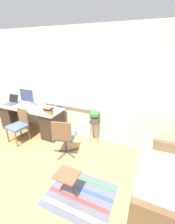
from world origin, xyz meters
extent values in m
plane|color=tan|center=(0.00, 0.00, 0.00)|extent=(14.00, 14.00, 0.00)
cube|color=beige|center=(0.00, 0.73, 1.35)|extent=(9.00, 0.06, 2.70)
cube|color=white|center=(-0.10, 0.69, 1.56)|extent=(0.78, 0.02, 1.49)
cube|color=white|center=(-0.10, 0.68, 1.56)|extent=(0.71, 0.01, 1.42)
cube|color=white|center=(0.75, 0.69, 1.56)|extent=(0.78, 0.02, 1.49)
cube|color=white|center=(0.75, 0.68, 1.56)|extent=(0.71, 0.01, 1.42)
cube|color=white|center=(0.33, 0.69, 0.83)|extent=(1.68, 0.11, 0.04)
cube|color=#9EA3A8|center=(-0.75, 0.32, 0.73)|extent=(1.92, 0.65, 0.03)
cube|color=#33281E|center=(-1.47, 0.32, 0.36)|extent=(0.40, 0.57, 0.71)
cube|color=#33281E|center=(-0.03, 0.32, 0.36)|extent=(0.40, 0.57, 0.71)
cube|color=#4C4C51|center=(-1.43, 0.25, 0.75)|extent=(0.35, 0.25, 0.02)
cube|color=#4C4C51|center=(-1.43, 0.42, 0.88)|extent=(0.35, 0.10, 0.24)
cube|color=black|center=(-1.43, 0.41, 0.88)|extent=(0.32, 0.08, 0.21)
cylinder|color=silver|center=(-0.91, 0.45, 0.75)|extent=(0.15, 0.15, 0.02)
cylinder|color=silver|center=(-0.91, 0.45, 0.81)|extent=(0.04, 0.04, 0.09)
cube|color=silver|center=(-0.91, 0.45, 1.02)|extent=(0.49, 0.02, 0.36)
cube|color=navy|center=(-0.91, 0.44, 1.02)|extent=(0.46, 0.01, 0.34)
cube|color=silver|center=(-0.88, 0.19, 0.75)|extent=(0.39, 0.14, 0.02)
ellipsoid|color=silver|center=(-0.61, 0.18, 0.76)|extent=(0.04, 0.06, 0.03)
cylinder|color=white|center=(0.04, 0.43, 0.75)|extent=(0.16, 0.16, 0.01)
cylinder|color=white|center=(0.04, 0.43, 0.96)|extent=(0.02, 0.02, 0.40)
ellipsoid|color=white|center=(0.04, 0.43, 1.18)|extent=(0.10, 0.10, 0.07)
cube|color=white|center=(0.05, 0.11, 0.76)|extent=(0.16, 0.16, 0.03)
cube|color=olive|center=(0.05, 0.13, 0.80)|extent=(0.17, 0.17, 0.04)
cube|color=orange|center=(0.06, 0.12, 0.83)|extent=(0.21, 0.14, 0.04)
cube|color=purple|center=(0.04, 0.12, 0.87)|extent=(0.21, 0.11, 0.03)
cube|color=black|center=(0.05, 0.13, 0.90)|extent=(0.25, 0.20, 0.03)
cube|color=olive|center=(0.05, 0.12, 0.92)|extent=(0.19, 0.17, 0.02)
cylinder|color=brown|center=(-0.91, -0.38, 0.21)|extent=(0.04, 0.04, 0.41)
cylinder|color=brown|center=(-0.56, -0.43, 0.21)|extent=(0.04, 0.04, 0.41)
cylinder|color=brown|center=(-0.86, -0.02, 0.21)|extent=(0.04, 0.04, 0.41)
cylinder|color=brown|center=(-0.50, -0.07, 0.21)|extent=(0.04, 0.04, 0.41)
cube|color=#4C6699|center=(-0.71, -0.23, 0.42)|extent=(0.47, 0.46, 0.06)
cube|color=brown|center=(-0.68, -0.02, 0.64)|extent=(0.38, 0.09, 0.39)
cube|color=#47474C|center=(0.51, -0.17, 0.01)|extent=(0.30, 0.11, 0.03)
cube|color=#47474C|center=(0.65, -0.28, 0.01)|extent=(0.05, 0.30, 0.03)
cube|color=#47474C|center=(0.79, -0.19, 0.01)|extent=(0.29, 0.14, 0.03)
cube|color=#47474C|center=(0.75, -0.02, 0.01)|extent=(0.21, 0.25, 0.03)
cube|color=#47474C|center=(0.57, -0.01, 0.01)|extent=(0.19, 0.27, 0.03)
cylinder|color=#333338|center=(0.65, -0.13, 0.23)|extent=(0.04, 0.04, 0.40)
cube|color=#4C6699|center=(0.65, -0.13, 0.46)|extent=(0.54, 0.52, 0.06)
cube|color=brown|center=(0.71, -0.35, 0.69)|extent=(0.40, 0.14, 0.40)
cube|color=white|center=(2.63, -0.56, 0.23)|extent=(0.79, 1.32, 0.46)
cube|color=white|center=(2.32, -0.56, 0.64)|extent=(0.16, 1.32, 0.36)
cube|color=brown|center=(2.63, 0.15, 0.33)|extent=(0.79, 0.09, 0.65)
cylinder|color=#333338|center=(1.07, 0.57, 0.54)|extent=(0.26, 0.26, 0.02)
cylinder|color=#333338|center=(1.18, 0.57, 0.27)|extent=(0.01, 0.01, 0.53)
cylinder|color=#333338|center=(1.01, 0.67, 0.27)|extent=(0.01, 0.01, 0.53)
cylinder|color=#333338|center=(1.01, 0.48, 0.27)|extent=(0.01, 0.01, 0.53)
cylinder|color=#514C47|center=(1.07, 0.57, 0.61)|extent=(0.21, 0.21, 0.11)
ellipsoid|color=#388442|center=(1.07, 0.57, 0.77)|extent=(0.25, 0.25, 0.22)
cube|color=#565B6B|center=(1.44, -0.99, 0.00)|extent=(1.09, 0.87, 0.01)
cube|color=white|center=(1.44, -1.28, 0.01)|extent=(1.06, 0.07, 0.00)
cube|color=#C63838|center=(1.44, -1.09, 0.01)|extent=(1.06, 0.07, 0.00)
cube|color=#334C99|center=(1.44, -0.89, 0.01)|extent=(1.06, 0.07, 0.00)
cube|color=#388E4C|center=(1.44, -0.70, 0.01)|extent=(1.06, 0.07, 0.00)
cube|color=#B24C33|center=(1.26, -1.07, 0.43)|extent=(0.36, 0.31, 0.02)
cylinder|color=#4C3D2D|center=(1.20, -1.07, 0.21)|extent=(0.22, 0.02, 0.43)
cylinder|color=#4C3D2D|center=(1.32, -1.07, 0.21)|extent=(0.22, 0.02, 0.43)
camera|label=1|loc=(2.26, -2.53, 2.23)|focal=24.00mm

